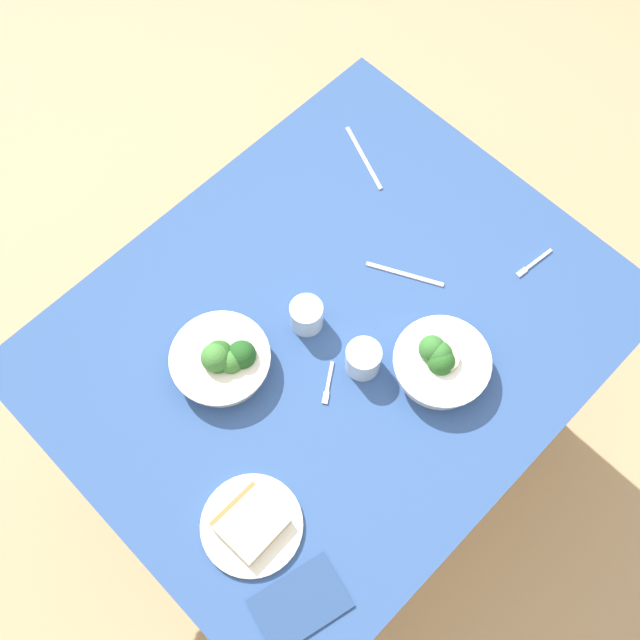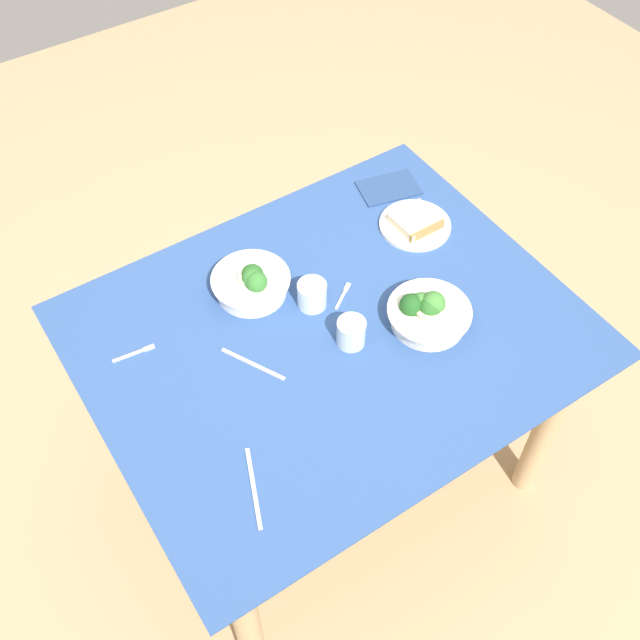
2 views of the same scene
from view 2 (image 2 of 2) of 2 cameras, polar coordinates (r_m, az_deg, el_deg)
The scene contains 12 objects.
ground_plane at distance 2.66m, azimuth 0.61°, elevation -10.98°, with size 6.00×6.00×0.00m, color tan.
dining_table at distance 2.11m, azimuth 0.76°, elevation -2.79°, with size 1.27×1.03×0.77m.
broccoli_bowl_far at distance 2.07m, azimuth -5.13°, elevation 2.79°, with size 0.22×0.22×0.10m.
broccoli_bowl_near at distance 2.02m, azimuth 8.04°, elevation 0.59°, with size 0.22×0.22×0.10m.
bread_side_plate at distance 2.28m, azimuth 7.17°, elevation 7.18°, with size 0.21×0.21×0.04m.
water_glass_center at distance 1.96m, azimuth 2.35°, elevation -0.94°, with size 0.08×0.08×0.08m, color silver.
water_glass_side at distance 2.04m, azimuth -0.60°, elevation 1.91°, with size 0.08×0.08×0.08m, color silver.
fork_by_far_bowl at distance 2.02m, azimuth -13.63°, elevation -2.41°, with size 0.11×0.02×0.00m.
fork_by_near_bowl at distance 2.09m, azimuth 1.75°, elevation 1.91°, with size 0.09×0.07×0.00m.
table_knife_left at distance 1.77m, azimuth -4.99°, elevation -12.40°, with size 0.20×0.01×0.00m, color #B7B7BC.
table_knife_right at distance 1.95m, azimuth -5.04°, elevation -3.31°, with size 0.19×0.01×0.00m, color #B7B7BC.
napkin_folded_upper at distance 2.40m, azimuth 5.15°, elevation 9.82°, with size 0.18×0.12×0.01m, color navy.
Camera 2 is at (-0.70, -1.02, 2.35)m, focal length 42.77 mm.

